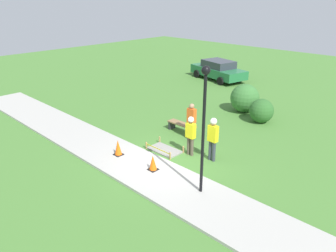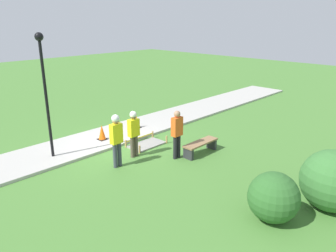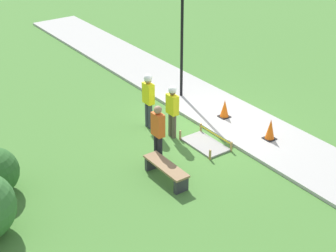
% 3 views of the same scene
% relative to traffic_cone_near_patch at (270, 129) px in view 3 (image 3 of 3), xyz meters
% --- Properties ---
extents(ground_plane, '(60.00, 60.00, 0.00)m').
position_rel_traffic_cone_near_patch_xyz_m(ground_plane, '(1.81, 1.09, -0.43)').
color(ground_plane, '#477A33').
extents(sidewalk, '(28.00, 2.33, 0.10)m').
position_rel_traffic_cone_near_patch_xyz_m(sidewalk, '(1.81, -0.07, -0.38)').
color(sidewalk, '#ADAAA3').
rests_on(sidewalk, ground_plane).
extents(wet_concrete_patch, '(1.48, 0.86, 0.31)m').
position_rel_traffic_cone_near_patch_xyz_m(wet_concrete_patch, '(0.97, 1.73, -0.39)').
color(wet_concrete_patch, gray).
rests_on(wet_concrete_patch, ground_plane).
extents(traffic_cone_near_patch, '(0.34, 0.34, 0.66)m').
position_rel_traffic_cone_near_patch_xyz_m(traffic_cone_near_patch, '(0.00, 0.00, 0.00)').
color(traffic_cone_near_patch, black).
rests_on(traffic_cone_near_patch, sidewalk).
extents(traffic_cone_far_patch, '(0.34, 0.34, 0.61)m').
position_rel_traffic_cone_near_patch_xyz_m(traffic_cone_far_patch, '(1.93, 0.14, -0.03)').
color(traffic_cone_far_patch, black).
rests_on(traffic_cone_far_patch, sidewalk).
extents(park_bench, '(1.56, 0.44, 0.46)m').
position_rel_traffic_cone_near_patch_xyz_m(park_bench, '(0.13, 3.77, -0.11)').
color(park_bench, '#2D2D33').
rests_on(park_bench, ground_plane).
extents(worker_supervisor, '(0.40, 0.26, 1.83)m').
position_rel_traffic_cone_near_patch_xyz_m(worker_supervisor, '(2.94, 2.46, 0.67)').
color(worker_supervisor, '#383D47').
rests_on(worker_supervisor, ground_plane).
extents(worker_assistant, '(0.40, 0.25, 1.70)m').
position_rel_traffic_cone_near_patch_xyz_m(worker_assistant, '(2.00, 2.22, 0.58)').
color(worker_assistant, brown).
rests_on(worker_assistant, ground_plane).
extents(bystander_in_orange_shirt, '(0.40, 0.23, 1.76)m').
position_rel_traffic_cone_near_patch_xyz_m(bystander_in_orange_shirt, '(1.03, 3.41, 0.57)').
color(bystander_in_orange_shirt, black).
rests_on(bystander_in_orange_shirt, ground_plane).
extents(lamppost_near, '(0.28, 0.28, 4.25)m').
position_rel_traffic_cone_near_patch_xyz_m(lamppost_near, '(4.14, 0.27, 2.43)').
color(lamppost_near, black).
rests_on(lamppost_near, sidewalk).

